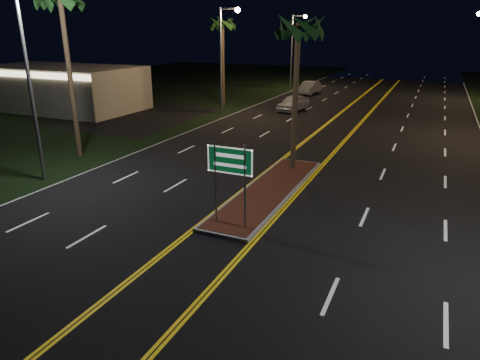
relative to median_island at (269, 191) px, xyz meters
The scene contains 13 objects.
ground 7.00m from the median_island, 90.00° to the right, with size 120.00×120.00×0.00m, color black.
grass_left 34.99m from the median_island, 149.04° to the left, with size 40.00×110.00×0.01m, color black.
median_island is the anchor object (origin of this frame).
highway_sign 4.80m from the median_island, 90.00° to the right, with size 1.80×0.08×3.20m.
commercial_building 29.13m from the median_island, 153.45° to the left, with size 15.00×8.12×4.00m.
streetlight_left_near 12.36m from the median_island, 164.22° to the right, with size 1.91×0.44×9.00m.
streetlight_left_mid 20.80m from the median_island, 121.98° to the left, with size 1.91×0.44×9.00m.
streetlight_left_far 38.89m from the median_island, 106.00° to the left, with size 1.91×0.44×9.00m.
palm_median 8.00m from the median_island, 90.00° to the left, with size 2.40×2.40×8.30m.
palm_left_near 15.20m from the median_island, behind, with size 2.40×2.40×9.80m.
palm_left_far 25.76m from the median_island, 121.36° to the left, with size 2.40×2.40×8.80m.
car_near 21.90m from the median_island, 104.80° to the left, with size 2.21×5.15×1.72m, color silver.
car_far 33.56m from the median_island, 102.50° to the left, with size 2.20×5.12×1.71m, color #B2B4BC.
Camera 1 is at (6.43, -10.54, 7.14)m, focal length 32.00 mm.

